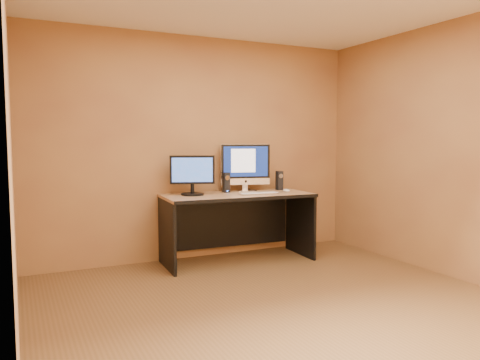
{
  "coord_description": "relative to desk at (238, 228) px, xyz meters",
  "views": [
    {
      "loc": [
        -1.99,
        -3.2,
        1.41
      ],
      "look_at": [
        0.28,
        1.49,
        0.95
      ],
      "focal_mm": 35.0,
      "sensor_mm": 36.0,
      "label": 1
    }
  ],
  "objects": [
    {
      "name": "keyboard",
      "position": [
        0.2,
        -0.14,
        0.4
      ],
      "size": [
        0.46,
        0.15,
        0.02
      ],
      "primitive_type": "cube",
      "rotation": [
        0.0,
        0.0,
        -0.07
      ],
      "color": "#BBBABF",
      "rests_on": "desk"
    },
    {
      "name": "desk",
      "position": [
        0.0,
        0.0,
        0.0
      ],
      "size": [
        1.73,
        0.83,
        0.78
      ],
      "primitive_type": null,
      "rotation": [
        0.0,
        0.0,
        -0.05
      ],
      "color": "#AB7F55",
      "rests_on": "ground"
    },
    {
      "name": "imac",
      "position": [
        0.2,
        0.19,
        0.68
      ],
      "size": [
        0.64,
        0.36,
        0.58
      ],
      "primitive_type": null,
      "rotation": [
        0.0,
        0.0,
        -0.24
      ],
      "color": "silver",
      "rests_on": "desk"
    },
    {
      "name": "speaker_left",
      "position": [
        -0.05,
        0.21,
        0.51
      ],
      "size": [
        0.08,
        0.08,
        0.23
      ],
      "primitive_type": null,
      "rotation": [
        0.0,
        0.0,
        -0.04
      ],
      "color": "black",
      "rests_on": "desk"
    },
    {
      "name": "floor",
      "position": [
        -0.3,
        -1.59,
        -0.39
      ],
      "size": [
        4.0,
        4.0,
        0.0
      ],
      "primitive_type": "plane",
      "color": "brown",
      "rests_on": "ground"
    },
    {
      "name": "walls",
      "position": [
        -0.3,
        -1.59,
        0.91
      ],
      "size": [
        4.0,
        4.0,
        2.6
      ],
      "primitive_type": null,
      "color": "#A27741",
      "rests_on": "ground"
    },
    {
      "name": "cable_a",
      "position": [
        0.34,
        0.31,
        0.39
      ],
      "size": [
        0.04,
        0.23,
        0.01
      ],
      "primitive_type": "cylinder",
      "rotation": [
        1.57,
        0.0,
        0.13
      ],
      "color": "black",
      "rests_on": "desk"
    },
    {
      "name": "mouse",
      "position": [
        0.6,
        -0.08,
        0.41
      ],
      "size": [
        0.07,
        0.11,
        0.04
      ],
      "primitive_type": "ellipsoid",
      "rotation": [
        0.0,
        0.0,
        0.13
      ],
      "color": "white",
      "rests_on": "desk"
    },
    {
      "name": "speaker_right",
      "position": [
        0.65,
        0.17,
        0.51
      ],
      "size": [
        0.08,
        0.08,
        0.23
      ],
      "primitive_type": null,
      "rotation": [
        0.0,
        0.0,
        -0.04
      ],
      "color": "black",
      "rests_on": "desk"
    },
    {
      "name": "second_monitor",
      "position": [
        -0.5,
        0.12,
        0.61
      ],
      "size": [
        0.56,
        0.41,
        0.44
      ],
      "primitive_type": null,
      "rotation": [
        0.0,
        0.0,
        -0.35
      ],
      "color": "black",
      "rests_on": "desk"
    },
    {
      "name": "cable_b",
      "position": [
        0.25,
        0.32,
        0.39
      ],
      "size": [
        0.13,
        0.15,
        0.01
      ],
      "primitive_type": "cylinder",
      "rotation": [
        1.57,
        0.0,
        -0.67
      ],
      "color": "black",
      "rests_on": "desk"
    }
  ]
}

